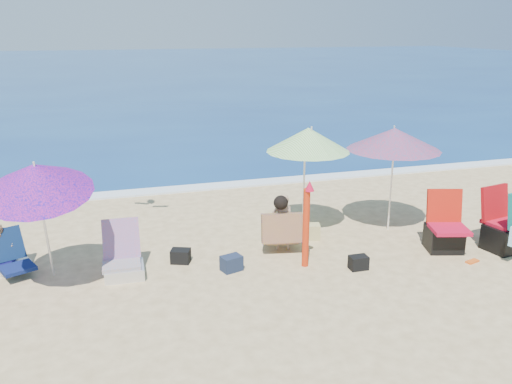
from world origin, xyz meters
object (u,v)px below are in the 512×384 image
object	(u,v)px
chair_navy	(12,260)
person_left	(0,247)
chair_rainbow	(123,262)
furled_umbrella	(307,220)
person_center	(282,224)
umbrella_turquoise	(394,139)
camp_chair_right	(506,228)
camp_chair_left	(444,233)
umbrella_blue	(36,178)
umbrella_striped	(308,140)

from	to	relation	value
chair_navy	person_left	distance (m)	0.28
chair_navy	chair_rainbow	xyz separation A→B (m)	(1.62, -0.61, 0.04)
furled_umbrella	person_left	bearing A→B (deg)	164.76
chair_navy	person_center	world-z (taller)	person_center
furled_umbrella	person_center	xyz separation A→B (m)	(-0.16, 0.66, -0.29)
umbrella_turquoise	camp_chair_right	distance (m)	2.38
chair_rainbow	person_center	xyz separation A→B (m)	(2.60, 0.16, 0.27)
person_center	camp_chair_left	bearing A→B (deg)	-15.73
umbrella_blue	person_center	xyz separation A→B (m)	(3.65, 0.39, -1.18)
umbrella_blue	chair_rainbow	distance (m)	1.81
camp_chair_left	person_left	bearing A→B (deg)	169.40
umbrella_blue	person_center	size ratio (longest dim) A/B	2.05
umbrella_striped	chair_navy	world-z (taller)	umbrella_striped
camp_chair_left	person_center	bearing A→B (deg)	164.27
chair_navy	chair_rainbow	size ratio (longest dim) A/B	1.15
umbrella_turquoise	person_center	xyz separation A→B (m)	(-2.25, -0.45, -1.21)
umbrella_striped	chair_navy	xyz separation A→B (m)	(-4.94, -0.27, -1.54)
chair_rainbow	camp_chair_right	bearing A→B (deg)	-8.20
furled_umbrella	umbrella_striped	bearing A→B (deg)	68.14
umbrella_blue	person_center	bearing A→B (deg)	6.15
furled_umbrella	chair_rainbow	world-z (taller)	furled_umbrella
umbrella_striped	person_center	xyz separation A→B (m)	(-0.72, -0.72, -1.24)
person_left	person_center	bearing A→B (deg)	-7.45
umbrella_turquoise	umbrella_blue	world-z (taller)	umbrella_blue
umbrella_blue	person_left	size ratio (longest dim) A/B	2.52
umbrella_striped	chair_navy	bearing A→B (deg)	-176.89
furled_umbrella	camp_chair_left	bearing A→B (deg)	-1.70
umbrella_striped	person_left	distance (m)	5.28
person_center	chair_navy	bearing A→B (deg)	173.90
umbrella_turquoise	umbrella_striped	xyz separation A→B (m)	(-1.53, 0.27, 0.02)
chair_navy	umbrella_turquoise	bearing A→B (deg)	-0.05
umbrella_blue	chair_navy	bearing A→B (deg)	124.12
person_left	chair_navy	bearing A→B (deg)	-37.44
furled_umbrella	camp_chair_left	world-z (taller)	furled_umbrella
chair_rainbow	furled_umbrella	bearing A→B (deg)	-10.32
camp_chair_left	person_left	world-z (taller)	camp_chair_left
person_center	person_left	distance (m)	4.42
umbrella_blue	person_center	distance (m)	3.86
furled_umbrella	chair_rainbow	xyz separation A→B (m)	(-2.76, 0.50, -0.56)
umbrella_turquoise	chair_navy	distance (m)	6.65
person_center	umbrella_striped	bearing A→B (deg)	45.13
umbrella_turquoise	furled_umbrella	size ratio (longest dim) A/B	1.38
chair_navy	camp_chair_right	world-z (taller)	camp_chair_right
umbrella_striped	camp_chair_left	world-z (taller)	umbrella_striped
umbrella_turquoise	camp_chair_right	bearing A→B (deg)	-48.37
chair_rainbow	umbrella_turquoise	bearing A→B (deg)	7.15
umbrella_striped	person_left	xyz separation A→B (m)	(-5.10, -0.15, -1.35)
person_left	chair_rainbow	bearing A→B (deg)	-22.41
camp_chair_right	chair_navy	bearing A→B (deg)	169.10
umbrella_turquoise	person_left	xyz separation A→B (m)	(-6.63, 0.13, -1.32)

